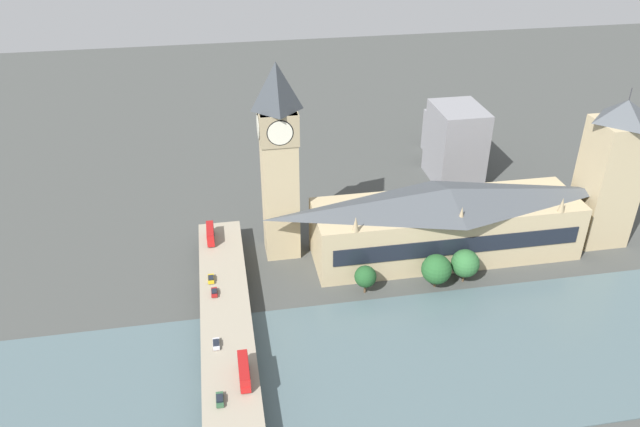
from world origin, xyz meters
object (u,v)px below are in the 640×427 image
parliament_hall (446,222)px  road_bridge (230,372)px  clock_tower (279,157)px  victoria_tower (610,173)px  double_decker_bus_lead (244,371)px  car_northbound_tail (214,292)px  car_northbound_lead (211,279)px  car_northbound_mid (220,399)px  car_southbound_lead (216,344)px  double_decker_bus_mid (210,233)px

parliament_hall → road_bridge: bearing=123.3°
clock_tower → victoria_tower: bearing=-95.7°
clock_tower → double_decker_bus_lead: 72.19m
victoria_tower → car_northbound_tail: 137.13m
victoria_tower → car_northbound_lead: victoria_tower is taller
victoria_tower → car_northbound_mid: 148.66m
parliament_hall → clock_tower: size_ratio=1.34×
car_southbound_lead → clock_tower: bearing=-24.9°
car_northbound_lead → car_northbound_tail: size_ratio=1.05×
parliament_hall → victoria_tower: size_ratio=1.60×
parliament_hall → car_northbound_lead: bearing=97.9°
car_northbound_lead → car_northbound_mid: bearing=-179.0°
double_decker_bus_mid → double_decker_bus_lead: bearing=-174.3°
road_bridge → car_northbound_mid: car_northbound_mid is taller
parliament_hall → road_bridge: 90.26m
double_decker_bus_mid → car_northbound_tail: (-30.15, -0.23, -1.89)m
road_bridge → car_northbound_lead: (38.56, 3.63, 1.88)m
clock_tower → double_decker_bus_lead: size_ratio=6.05×
double_decker_bus_mid → victoria_tower: bearing=-95.2°
road_bridge → car_northbound_tail: size_ratio=34.23×
clock_tower → victoria_tower: 111.93m
car_northbound_lead → car_southbound_lead: bearing=-178.8°
double_decker_bus_lead → car_northbound_tail: 36.40m
clock_tower → car_northbound_lead: size_ratio=14.94×
double_decker_bus_mid → car_northbound_lead: (-23.17, 0.55, -1.89)m
parliament_hall → car_southbound_lead: size_ratio=20.24×
road_bridge → car_northbound_lead: car_northbound_lead is taller
parliament_hall → car_northbound_lead: (-10.87, 78.79, -5.44)m
car_southbound_lead → road_bridge: bearing=-161.6°
clock_tower → victoria_tower: size_ratio=1.20×
car_northbound_tail → road_bridge: bearing=-174.8°
clock_tower → road_bridge: clock_tower is taller
double_decker_bus_lead → double_decker_bus_mid: size_ratio=1.08×
parliament_hall → victoria_tower: (0.06, -56.63, 13.41)m
road_bridge → double_decker_bus_lead: bearing=-139.9°
car_northbound_lead → car_northbound_mid: size_ratio=0.97×
parliament_hall → clock_tower: clock_tower is taller
parliament_hall → double_decker_bus_mid: 79.28m
clock_tower → road_bridge: 70.98m
parliament_hall → car_northbound_mid: parliament_hall is taller
victoria_tower → double_decker_bus_mid: victoria_tower is taller
clock_tower → car_southbound_lead: 63.60m
double_decker_bus_lead → car_southbound_lead: double_decker_bus_lead is taller
double_decker_bus_mid → car_southbound_lead: bearing=-179.9°
parliament_hall → clock_tower: bearing=78.4°
road_bridge → car_southbound_lead: (9.08, 3.02, 1.86)m
parliament_hall → car_northbound_lead: parliament_hall is taller
parliament_hall → victoria_tower: bearing=-89.9°
car_southbound_lead → parliament_hall: bearing=-62.7°
double_decker_bus_lead → car_northbound_mid: 9.31m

